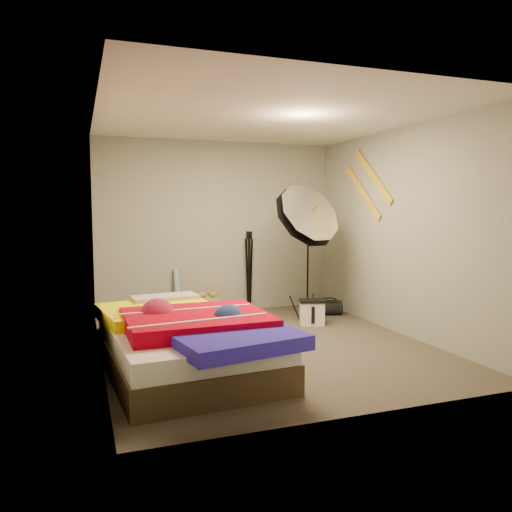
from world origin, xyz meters
name	(u,v)px	position (x,y,z in m)	size (l,w,h in m)	color
floor	(266,346)	(0.00, 0.00, 0.00)	(4.00, 4.00, 0.00)	#524A3F
ceiling	(266,117)	(0.00, 0.00, 2.50)	(4.00, 4.00, 0.00)	silver
wall_back	(218,227)	(0.00, 2.00, 1.25)	(3.50, 3.50, 0.00)	gray
wall_front	(364,247)	(0.00, -2.00, 1.25)	(3.50, 3.50, 0.00)	gray
wall_left	(98,237)	(-1.75, 0.00, 1.25)	(4.00, 4.00, 0.00)	gray
wall_right	(401,231)	(1.75, 0.00, 1.25)	(4.00, 4.00, 0.00)	gray
tote_bag	(206,305)	(-0.26, 1.66, 0.18)	(0.35, 0.11, 0.35)	tan
wrapping_roll	(177,292)	(-0.63, 1.90, 0.34)	(0.08, 0.08, 0.67)	#467BB8
camera_case	(312,313)	(0.93, 0.73, 0.15)	(0.31, 0.22, 0.31)	white
duffel_bag	(329,308)	(1.44, 1.21, 0.10)	(0.21, 0.21, 0.34)	black
wall_stripe_upper	(373,176)	(1.73, 0.60, 1.95)	(0.02, 1.10, 0.10)	gold
wall_stripe_lower	(363,192)	(1.73, 0.85, 1.75)	(0.02, 1.10, 0.10)	gold
bed	(188,341)	(-1.00, -0.59, 0.30)	(1.61, 2.26, 0.59)	#4C3A25
photo_umbrella	(305,218)	(0.90, 0.93, 1.40)	(1.07, 0.84, 1.95)	black
camera_tripod	(249,265)	(0.45, 1.88, 0.68)	(0.08, 0.08, 1.19)	black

